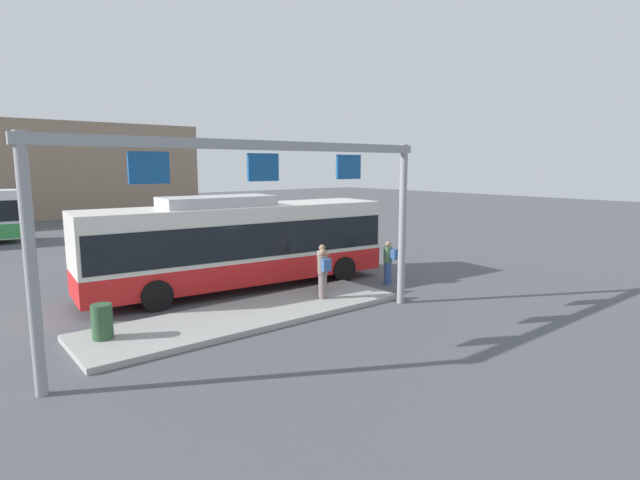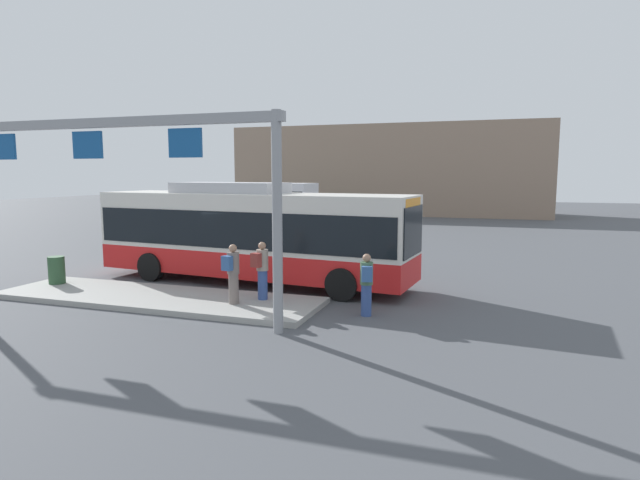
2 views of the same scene
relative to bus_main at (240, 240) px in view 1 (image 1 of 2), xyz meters
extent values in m
plane|color=#4C4F54|center=(0.01, 0.00, -1.81)|extent=(120.00, 120.00, 0.00)
cube|color=#9E9E99|center=(-1.56, -3.27, -1.73)|extent=(10.00, 2.80, 0.16)
cube|color=red|center=(0.01, 0.00, -1.04)|extent=(11.44, 3.58, 0.85)
cube|color=silver|center=(0.01, 0.00, 0.34)|extent=(11.44, 3.58, 1.90)
cube|color=black|center=(0.01, 0.00, 0.14)|extent=(11.22, 3.60, 1.20)
cube|color=black|center=(5.63, -0.55, 0.24)|extent=(0.25, 2.12, 1.50)
cube|color=#B7B7BC|center=(-0.83, 0.08, 1.47)|extent=(4.09, 2.12, 0.36)
cube|color=orange|center=(5.56, -0.54, 1.09)|extent=(0.29, 1.75, 0.28)
cylinder|color=black|center=(3.93, 0.82, -1.31)|extent=(1.02, 0.40, 1.00)
cylinder|color=black|center=(3.70, -1.57, -1.31)|extent=(1.02, 0.40, 1.00)
cylinder|color=black|center=(-3.29, 1.53, -1.31)|extent=(1.02, 0.40, 1.00)
cylinder|color=black|center=(-3.52, -0.86, -1.31)|extent=(1.02, 0.40, 1.00)
cylinder|color=#334C8C|center=(4.77, -2.93, -1.39)|extent=(0.35, 0.35, 0.85)
cylinder|color=#476B4C|center=(4.77, -2.93, -0.66)|extent=(0.42, 0.42, 0.60)
sphere|color=#9E755B|center=(4.77, -2.93, -0.25)|extent=(0.22, 0.22, 0.22)
cube|color=#335993|center=(4.84, -3.18, -0.63)|extent=(0.32, 0.25, 0.40)
cylinder|color=#334C8C|center=(1.66, -2.73, -1.23)|extent=(0.35, 0.35, 0.85)
cylinder|color=gray|center=(1.66, -2.73, -0.50)|extent=(0.43, 0.43, 0.60)
sphere|color=#9E755B|center=(1.66, -2.73, -0.09)|extent=(0.22, 0.22, 0.22)
cube|color=maroon|center=(1.58, -2.98, -0.47)|extent=(0.32, 0.26, 0.40)
cylinder|color=slate|center=(1.11, -3.44, -1.23)|extent=(0.33, 0.33, 0.85)
cylinder|color=slate|center=(1.11, -3.44, -0.50)|extent=(0.40, 0.40, 0.60)
sphere|color=#9E755B|center=(1.11, -3.44, -0.09)|extent=(0.22, 0.22, 0.22)
cube|color=#335993|center=(1.06, -3.70, -0.47)|extent=(0.31, 0.23, 0.40)
cylinder|color=gray|center=(-7.50, -5.06, 0.79)|extent=(0.24, 0.24, 5.20)
cylinder|color=gray|center=(3.14, -5.06, 0.79)|extent=(0.24, 0.24, 5.20)
cube|color=gray|center=(-2.18, -5.06, 3.24)|extent=(11.04, 0.20, 0.24)
cube|color=#144C8C|center=(-5.10, -5.06, 2.69)|extent=(0.90, 0.08, 0.70)
cube|color=#144C8C|center=(-2.18, -5.06, 2.69)|extent=(0.90, 0.08, 0.70)
cube|color=#144C8C|center=(0.75, -5.06, 2.69)|extent=(0.90, 0.08, 0.70)
cube|color=gray|center=(-1.87, 33.94, 2.28)|extent=(28.94, 8.00, 8.19)
cylinder|color=#2D5133|center=(-5.71, -2.88, -1.20)|extent=(0.52, 0.52, 0.90)
camera|label=1|loc=(-9.08, -15.85, 2.75)|focal=27.90mm
camera|label=2|loc=(7.91, -16.18, 1.94)|focal=29.33mm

